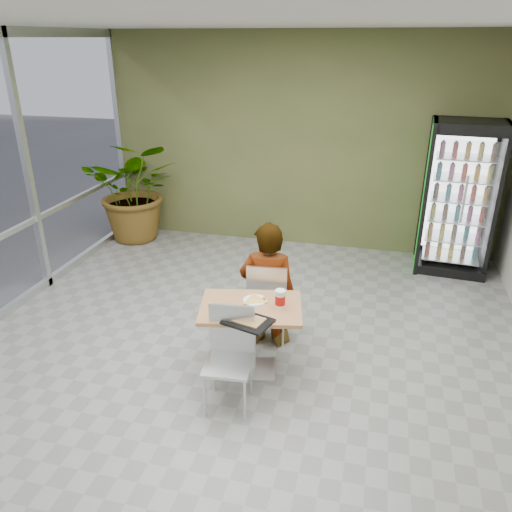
# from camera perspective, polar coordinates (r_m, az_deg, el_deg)

# --- Properties ---
(ground) EXTENTS (7.00, 7.00, 0.00)m
(ground) POSITION_cam_1_polar(r_m,az_deg,el_deg) (5.20, -2.18, -12.65)
(ground) COLOR gray
(ground) RESTS_ON ground
(room_envelope) EXTENTS (6.00, 7.00, 3.20)m
(room_envelope) POSITION_cam_1_polar(r_m,az_deg,el_deg) (4.44, -2.50, 4.22)
(room_envelope) COLOR beige
(room_envelope) RESTS_ON ground
(dining_table) EXTENTS (1.07, 0.85, 0.75)m
(dining_table) POSITION_cam_1_polar(r_m,az_deg,el_deg) (4.85, -0.59, -7.93)
(dining_table) COLOR #A67547
(dining_table) RESTS_ON ground
(chair_far) EXTENTS (0.46, 0.46, 0.95)m
(chair_far) POSITION_cam_1_polar(r_m,az_deg,el_deg) (5.31, 1.33, -4.68)
(chair_far) COLOR silver
(chair_far) RESTS_ON ground
(chair_near) EXTENTS (0.45, 0.45, 0.93)m
(chair_near) POSITION_cam_1_polar(r_m,az_deg,el_deg) (4.51, -2.98, -10.50)
(chair_near) COLOR silver
(chair_near) RESTS_ON ground
(seated_woman) EXTENTS (0.65, 0.46, 1.67)m
(seated_woman) POSITION_cam_1_polar(r_m,az_deg,el_deg) (5.37, 1.34, -4.59)
(seated_woman) COLOR black
(seated_woman) RESTS_ON ground
(pizza_plate) EXTENTS (0.32, 0.26, 0.03)m
(pizza_plate) POSITION_cam_1_polar(r_m,az_deg,el_deg) (4.82, -0.11, -4.98)
(pizza_plate) COLOR white
(pizza_plate) RESTS_ON dining_table
(soda_cup) EXTENTS (0.10, 0.10, 0.18)m
(soda_cup) POSITION_cam_1_polar(r_m,az_deg,el_deg) (4.69, 2.79, -4.94)
(soda_cup) COLOR white
(soda_cup) RESTS_ON dining_table
(napkin_stack) EXTENTS (0.21, 0.21, 0.02)m
(napkin_stack) POSITION_cam_1_polar(r_m,az_deg,el_deg) (4.64, -3.92, -6.33)
(napkin_stack) COLOR white
(napkin_stack) RESTS_ON dining_table
(cafeteria_tray) EXTENTS (0.48, 0.40, 0.02)m
(cafeteria_tray) POSITION_cam_1_polar(r_m,az_deg,el_deg) (4.48, -0.94, -7.49)
(cafeteria_tray) COLOR black
(cafeteria_tray) RESTS_ON dining_table
(beverage_fridge) EXTENTS (1.01, 0.81, 2.10)m
(beverage_fridge) POSITION_cam_1_polar(r_m,az_deg,el_deg) (7.44, 22.20, 6.09)
(beverage_fridge) COLOR black
(beverage_fridge) RESTS_ON ground
(potted_plant) EXTENTS (1.72, 1.57, 1.65)m
(potted_plant) POSITION_cam_1_polar(r_m,az_deg,el_deg) (8.34, -13.53, 7.37)
(potted_plant) COLOR #30712D
(potted_plant) RESTS_ON ground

